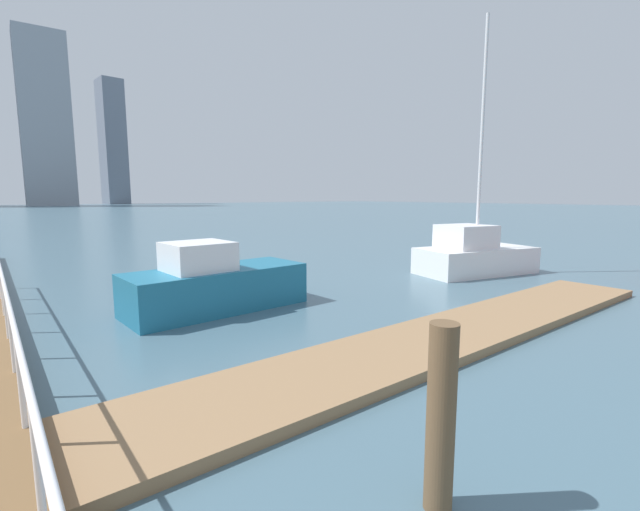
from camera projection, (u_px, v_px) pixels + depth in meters
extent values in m
plane|color=#476675|center=(120.00, 285.00, 14.13)|extent=(300.00, 300.00, 0.00)
cube|color=#93704C|center=(448.00, 336.00, 8.73)|extent=(14.85, 2.00, 0.18)
cylinder|color=white|center=(38.00, 468.00, 3.16)|extent=(0.06, 0.06, 1.05)
cylinder|color=white|center=(21.00, 382.00, 4.62)|extent=(0.06, 0.06, 1.05)
cylinder|color=white|center=(12.00, 337.00, 6.09)|extent=(0.06, 0.06, 1.05)
cylinder|color=white|center=(6.00, 310.00, 7.55)|extent=(0.06, 0.06, 1.05)
cylinder|color=white|center=(2.00, 291.00, 9.02)|extent=(0.06, 0.06, 1.05)
cylinder|color=white|center=(0.00, 278.00, 10.48)|extent=(0.06, 0.06, 1.05)
cylinder|color=white|center=(32.00, 401.00, 3.09)|extent=(0.06, 26.24, 0.06)
cylinder|color=brown|center=(441.00, 418.00, 3.92)|extent=(0.27, 0.27, 1.79)
cube|color=white|center=(476.00, 260.00, 16.18)|extent=(4.77, 2.99, 0.98)
cube|color=white|center=(466.00, 237.00, 15.83)|extent=(2.06, 1.99, 0.86)
cylinder|color=silver|center=(482.00, 135.00, 15.54)|extent=(0.12, 0.12, 8.25)
cube|color=#1E6B8C|center=(217.00, 289.00, 11.03)|extent=(4.61, 2.01, 1.07)
cube|color=white|center=(198.00, 256.00, 10.59)|extent=(1.59, 1.49, 0.71)
cube|color=#8C939E|center=(46.00, 121.00, 119.81)|extent=(12.75, 9.18, 47.33)
cube|color=slate|center=(113.00, 143.00, 146.87)|extent=(7.71, 9.19, 41.52)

